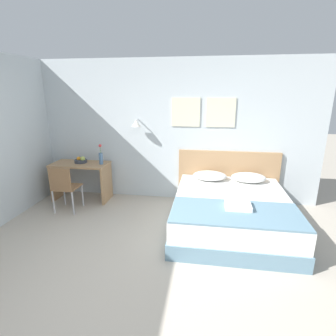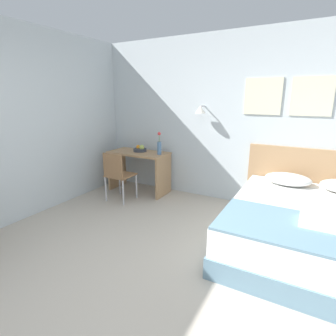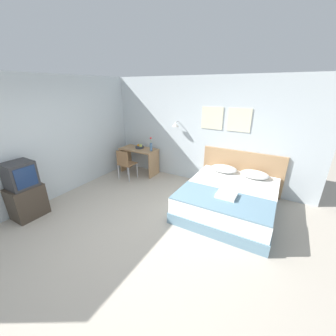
# 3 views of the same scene
# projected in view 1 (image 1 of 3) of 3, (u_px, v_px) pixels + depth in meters

# --- Properties ---
(ground_plane) EXTENTS (24.00, 24.00, 0.00)m
(ground_plane) POSITION_uv_depth(u_px,v_px,m) (127.00, 296.00, 2.75)
(ground_plane) COLOR #B2A899
(wall_back) EXTENTS (5.66, 0.31, 2.65)m
(wall_back) POSITION_uv_depth(u_px,v_px,m) (168.00, 132.00, 4.98)
(wall_back) COLOR silver
(wall_back) RESTS_ON ground_plane
(bed) EXTENTS (1.75, 2.02, 0.52)m
(bed) POSITION_uv_depth(u_px,v_px,m) (231.00, 212.00, 4.07)
(bed) COLOR #66899E
(bed) RESTS_ON ground_plane
(headboard) EXTENTS (1.87, 0.06, 1.00)m
(headboard) POSITION_uv_depth(u_px,v_px,m) (228.00, 177.00, 4.99)
(headboard) COLOR #A87F56
(headboard) RESTS_ON ground_plane
(pillow_left) EXTENTS (0.60, 0.41, 0.15)m
(pillow_left) POSITION_uv_depth(u_px,v_px,m) (210.00, 176.00, 4.74)
(pillow_left) COLOR white
(pillow_left) RESTS_ON bed
(pillow_right) EXTENTS (0.60, 0.41, 0.15)m
(pillow_right) POSITION_uv_depth(u_px,v_px,m) (249.00, 177.00, 4.64)
(pillow_right) COLOR white
(pillow_right) RESTS_ON bed
(throw_blanket) EXTENTS (1.70, 0.81, 0.02)m
(throw_blanket) POSITION_uv_depth(u_px,v_px,m) (236.00, 213.00, 3.44)
(throw_blanket) COLOR #66899E
(throw_blanket) RESTS_ON bed
(folded_towel_near_foot) EXTENTS (0.34, 0.30, 0.06)m
(folded_towel_near_foot) POSITION_uv_depth(u_px,v_px,m) (238.00, 205.00, 3.56)
(folded_towel_near_foot) COLOR white
(folded_towel_near_foot) RESTS_ON throw_blanket
(desk) EXTENTS (1.07, 0.54, 0.74)m
(desk) POSITION_uv_depth(u_px,v_px,m) (81.00, 175.00, 5.10)
(desk) COLOR #A87F56
(desk) RESTS_ON ground_plane
(desk_chair) EXTENTS (0.40, 0.40, 0.83)m
(desk_chair) POSITION_uv_depth(u_px,v_px,m) (64.00, 186.00, 4.55)
(desk_chair) COLOR #8E6642
(desk_chair) RESTS_ON ground_plane
(fruit_bowl) EXTENTS (0.24, 0.24, 0.12)m
(fruit_bowl) POSITION_uv_depth(u_px,v_px,m) (81.00, 160.00, 5.07)
(fruit_bowl) COLOR #333842
(fruit_bowl) RESTS_ON desk
(flower_vase) EXTENTS (0.07, 0.07, 0.39)m
(flower_vase) POSITION_uv_depth(u_px,v_px,m) (101.00, 157.00, 4.93)
(flower_vase) COLOR #4C7099
(flower_vase) RESTS_ON desk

